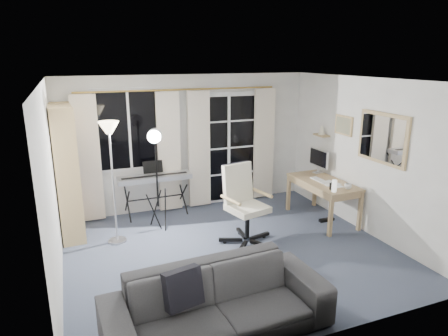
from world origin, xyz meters
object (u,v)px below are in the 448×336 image
at_px(keyboard_piano, 155,178).
at_px(monitor, 319,159).
at_px(studio_light, 155,148).
at_px(bookshelf, 64,176).
at_px(torchiere_lamp, 110,146).
at_px(desk, 323,186).
at_px(office_chair, 242,197).
at_px(mug, 348,186).
at_px(sofa, 217,293).

relative_size(keyboard_piano, monitor, 2.53).
bearing_deg(studio_light, bookshelf, -175.53).
bearing_deg(keyboard_piano, bookshelf, -170.35).
distance_m(torchiere_lamp, desk, 3.49).
relative_size(keyboard_piano, office_chair, 1.07).
distance_m(bookshelf, studio_light, 1.42).
bearing_deg(office_chair, bookshelf, 141.07).
bearing_deg(monitor, office_chair, -160.62).
xyz_separation_m(bookshelf, office_chair, (2.41, -1.16, -0.27)).
relative_size(torchiere_lamp, monitor, 3.67).
xyz_separation_m(keyboard_piano, office_chair, (1.00, -1.41, 0.00)).
distance_m(office_chair, mug, 1.71).
distance_m(torchiere_lamp, keyboard_piano, 1.33).
xyz_separation_m(studio_light, monitor, (2.87, -0.17, -0.40)).
bearing_deg(office_chair, torchiere_lamp, 146.77).
xyz_separation_m(desk, mug, (0.10, -0.50, 0.14)).
bearing_deg(bookshelf, monitor, -9.18).
height_order(office_chair, mug, office_chair).
bearing_deg(studio_light, office_chair, -20.24).
bearing_deg(studio_light, sofa, -72.31).
bearing_deg(keyboard_piano, torchiere_lamp, -135.09).
height_order(bookshelf, desk, bookshelf).
height_order(torchiere_lamp, desk, torchiere_lamp).
height_order(studio_light, sofa, studio_light).
height_order(keyboard_piano, studio_light, studio_light).
bearing_deg(mug, studio_light, 158.05).
relative_size(keyboard_piano, mug, 11.12).
height_order(bookshelf, mug, bookshelf).
bearing_deg(torchiere_lamp, desk, -7.00).
bearing_deg(desk, keyboard_piano, 154.20).
bearing_deg(mug, bookshelf, 160.79).
bearing_deg(mug, office_chair, 170.77).
relative_size(office_chair, desk, 0.91).
height_order(keyboard_piano, sofa, keyboard_piano).
distance_m(keyboard_piano, monitor, 2.90).
distance_m(bookshelf, office_chair, 2.69).
relative_size(desk, monitor, 2.62).
relative_size(torchiere_lamp, office_chair, 1.55).
distance_m(keyboard_piano, mug, 3.18).
bearing_deg(studio_light, torchiere_lamp, -145.48).
height_order(monitor, sofa, monitor).
bearing_deg(office_chair, keyboard_piano, 112.12).
xyz_separation_m(torchiere_lamp, monitor, (3.55, 0.04, -0.52)).
distance_m(desk, monitor, 0.60).
bearing_deg(torchiere_lamp, studio_light, 16.85).
relative_size(studio_light, mug, 14.87).
xyz_separation_m(studio_light, desk, (2.67, -0.62, -0.74)).
bearing_deg(office_chair, sofa, -133.81).
xyz_separation_m(monitor, sofa, (-2.87, -2.51, -0.51)).
bearing_deg(mug, sofa, -150.56).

